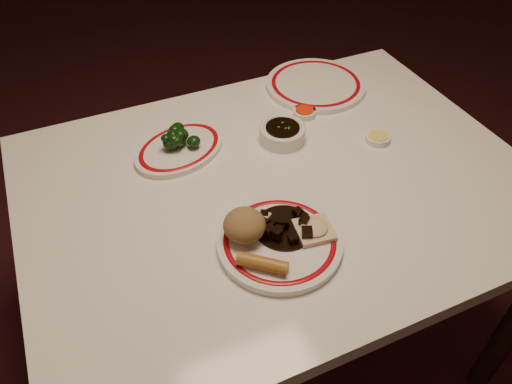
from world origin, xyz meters
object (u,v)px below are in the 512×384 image
(dining_table, at_px, (279,207))
(spring_roll, at_px, (262,263))
(fried_wonton, at_px, (314,229))
(soy_bowl, at_px, (282,134))
(broccoli_pile, at_px, (177,138))
(broccoli_plate, at_px, (179,149))
(stirfry_heap, at_px, (284,227))
(main_plate, at_px, (280,242))
(rice_mound, at_px, (245,225))

(dining_table, height_order, spring_roll, spring_roll)
(fried_wonton, relative_size, soy_bowl, 0.72)
(broccoli_pile, bearing_deg, soy_bowl, -15.15)
(fried_wonton, height_order, broccoli_plate, fried_wonton)
(stirfry_heap, bearing_deg, main_plate, -133.52)
(fried_wonton, xyz_separation_m, broccoli_pile, (-0.17, 0.40, 0.01))
(main_plate, distance_m, spring_roll, 0.08)
(broccoli_plate, height_order, soy_bowl, soy_bowl)
(main_plate, bearing_deg, rice_mound, 147.01)
(stirfry_heap, bearing_deg, broccoli_pile, 107.15)
(broccoli_plate, bearing_deg, main_plate, -76.29)
(stirfry_heap, height_order, broccoli_pile, broccoli_pile)
(rice_mound, height_order, broccoli_pile, rice_mound)
(rice_mound, bearing_deg, broccoli_plate, 95.40)
(main_plate, relative_size, broccoli_plate, 0.88)
(rice_mound, relative_size, stirfry_heap, 0.68)
(dining_table, height_order, broccoli_pile, broccoli_pile)
(broccoli_plate, bearing_deg, fried_wonton, -66.90)
(broccoli_pile, relative_size, soy_bowl, 0.81)
(spring_roll, relative_size, soy_bowl, 0.86)
(main_plate, relative_size, broccoli_pile, 2.76)
(fried_wonton, xyz_separation_m, stirfry_heap, (-0.05, 0.03, -0.00))
(stirfry_heap, relative_size, broccoli_pile, 1.37)
(spring_roll, bearing_deg, soy_bowl, 8.45)
(rice_mound, distance_m, soy_bowl, 0.36)
(broccoli_plate, bearing_deg, spring_roll, -85.97)
(rice_mound, bearing_deg, main_plate, -32.99)
(stirfry_heap, bearing_deg, dining_table, 66.29)
(rice_mound, relative_size, broccoli_pile, 0.92)
(spring_roll, relative_size, broccoli_pile, 1.06)
(rice_mound, relative_size, broccoli_plate, 0.30)
(main_plate, bearing_deg, soy_bowl, 62.87)
(dining_table, bearing_deg, fried_wonton, -94.86)
(rice_mound, relative_size, soy_bowl, 0.75)
(broccoli_plate, xyz_separation_m, broccoli_pile, (-0.00, 0.01, 0.03))
(main_plate, bearing_deg, fried_wonton, -7.71)
(stirfry_heap, distance_m, broccoli_pile, 0.39)
(spring_roll, height_order, stirfry_heap, stirfry_heap)
(main_plate, distance_m, rice_mound, 0.08)
(dining_table, xyz_separation_m, broccoli_pile, (-0.19, 0.21, 0.13))
(main_plate, height_order, soy_bowl, soy_bowl)
(stirfry_heap, bearing_deg, fried_wonton, -29.34)
(main_plate, distance_m, soy_bowl, 0.36)
(soy_bowl, bearing_deg, spring_roll, -121.43)
(rice_mound, height_order, spring_roll, rice_mound)
(rice_mound, distance_m, broccoli_plate, 0.35)
(soy_bowl, bearing_deg, broccoli_pile, 164.85)
(stirfry_heap, xyz_separation_m, broccoli_pile, (-0.11, 0.37, 0.01))
(broccoli_pile, height_order, soy_bowl, broccoli_pile)
(dining_table, bearing_deg, main_plate, -116.42)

